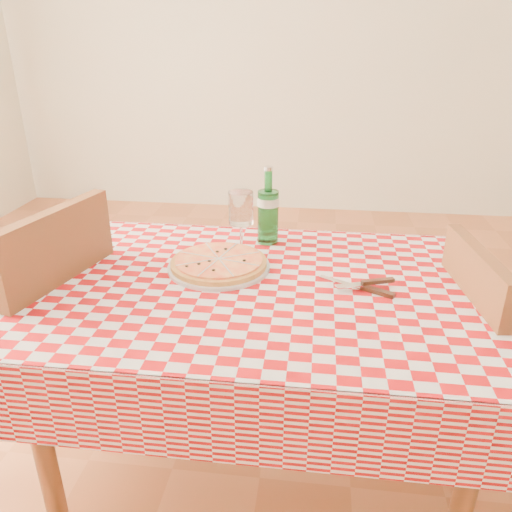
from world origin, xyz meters
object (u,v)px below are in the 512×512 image
(chair_far, at_px, (45,332))
(wine_glass, at_px, (241,222))
(water_bottle, at_px, (268,205))
(dining_table, at_px, (260,314))
(chair_near, at_px, (492,370))
(pizza_plate, at_px, (219,262))

(chair_far, height_order, wine_glass, chair_far)
(chair_far, relative_size, water_bottle, 3.68)
(water_bottle, bearing_deg, dining_table, -87.82)
(chair_far, xyz_separation_m, water_bottle, (0.67, 0.34, 0.33))
(dining_table, relative_size, chair_near, 1.35)
(pizza_plate, bearing_deg, chair_far, -168.60)
(dining_table, height_order, water_bottle, water_bottle)
(chair_near, distance_m, chair_far, 1.37)
(chair_far, height_order, pizza_plate, chair_far)
(pizza_plate, height_order, water_bottle, water_bottle)
(wine_glass, bearing_deg, water_bottle, 49.08)
(chair_far, bearing_deg, pizza_plate, -155.46)
(dining_table, distance_m, chair_far, 0.69)
(water_bottle, bearing_deg, pizza_plate, -118.68)
(chair_near, relative_size, water_bottle, 3.38)
(chair_near, height_order, wine_glass, wine_glass)
(chair_near, bearing_deg, pizza_plate, 168.46)
(dining_table, bearing_deg, chair_far, -178.25)
(dining_table, height_order, chair_far, chair_far)
(chair_near, xyz_separation_m, water_bottle, (-0.70, 0.30, 0.38))
(chair_far, relative_size, wine_glass, 4.80)
(pizza_plate, bearing_deg, water_bottle, 61.32)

